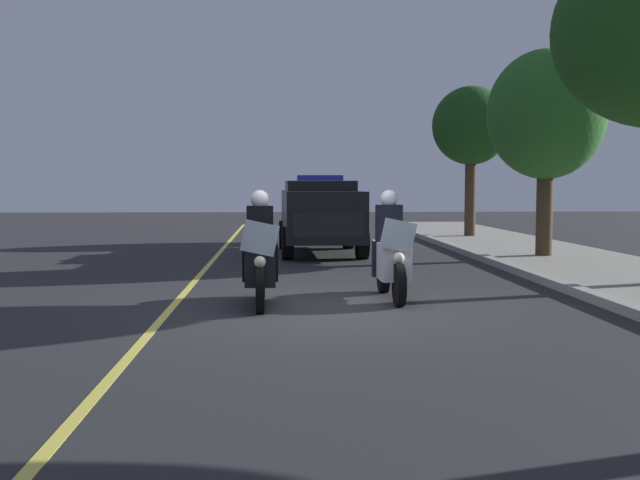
% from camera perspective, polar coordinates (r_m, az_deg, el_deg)
% --- Properties ---
extents(ground_plane, '(80.00, 80.00, 0.00)m').
position_cam_1_polar(ground_plane, '(11.24, 0.38, -5.09)').
color(ground_plane, '#28282B').
extents(curb_strip, '(48.00, 0.24, 0.15)m').
position_cam_1_polar(curb_strip, '(12.21, 20.34, -4.25)').
color(curb_strip, '#9E9B93').
rests_on(curb_strip, ground).
extents(lane_stripe_center, '(48.00, 0.12, 0.01)m').
position_cam_1_polar(lane_stripe_center, '(11.33, -11.06, -5.07)').
color(lane_stripe_center, '#E0D14C').
rests_on(lane_stripe_center, ground).
extents(police_motorcycle_lead_left, '(2.14, 0.57, 1.72)m').
position_cam_1_polar(police_motorcycle_lead_left, '(11.51, -4.46, -1.38)').
color(police_motorcycle_lead_left, black).
rests_on(police_motorcycle_lead_left, ground).
extents(police_motorcycle_lead_right, '(2.14, 0.57, 1.72)m').
position_cam_1_polar(police_motorcycle_lead_right, '(12.12, 5.26, -1.10)').
color(police_motorcycle_lead_right, black).
rests_on(police_motorcycle_lead_right, ground).
extents(police_suv, '(4.94, 2.16, 2.05)m').
position_cam_1_polar(police_suv, '(20.07, 0.02, 2.02)').
color(police_suv, black).
rests_on(police_suv, ground).
extents(tree_far_back, '(2.81, 2.81, 4.93)m').
position_cam_1_polar(tree_far_back, '(19.35, 16.42, 8.83)').
color(tree_far_back, '#42301E').
rests_on(tree_far_back, sidewalk_strip).
extents(tree_behind_suv, '(2.58, 2.58, 4.97)m').
position_cam_1_polar(tree_behind_suv, '(26.29, 11.13, 8.22)').
color(tree_behind_suv, '#42301E').
rests_on(tree_behind_suv, sidewalk_strip).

